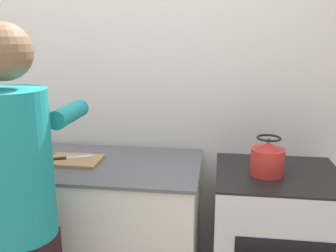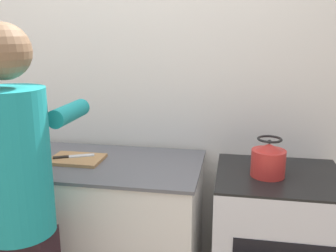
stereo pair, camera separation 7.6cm
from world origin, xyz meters
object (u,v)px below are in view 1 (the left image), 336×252
(cutting_board, at_px, (74,160))
(knife, at_px, (70,158))
(person, at_px, (20,201))
(oven, at_px, (273,249))
(kettle, at_px, (267,159))

(cutting_board, bearing_deg, knife, 159.81)
(person, bearing_deg, knife, 89.84)
(person, height_order, cutting_board, person)
(oven, bearing_deg, person, -155.39)
(oven, relative_size, knife, 4.02)
(oven, distance_m, kettle, 0.54)
(oven, height_order, knife, knife)
(kettle, bearing_deg, oven, 24.11)
(cutting_board, xyz_separation_m, kettle, (1.06, -0.04, 0.07))
(person, relative_size, kettle, 8.21)
(person, bearing_deg, cutting_board, 86.85)
(cutting_board, relative_size, knife, 1.32)
(person, distance_m, knife, 0.55)
(kettle, bearing_deg, person, -155.36)
(knife, height_order, kettle, kettle)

